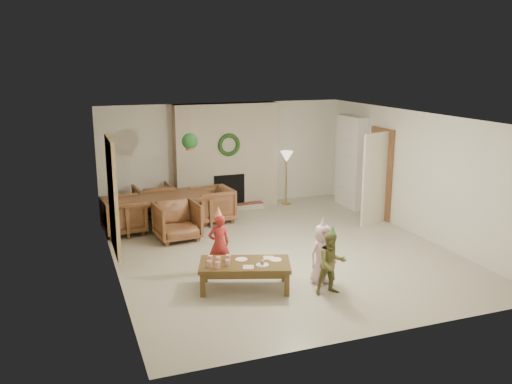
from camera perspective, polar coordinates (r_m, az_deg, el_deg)
name	(u,v)px	position (r m, az deg, el deg)	size (l,w,h in m)	color
floor	(278,249)	(10.33, 2.34, -6.03)	(7.00, 7.00, 0.00)	#B7B29E
ceiling	(279,117)	(9.77, 2.48, 7.90)	(7.00, 7.00, 0.00)	white
wall_back	(224,155)	(13.22, -3.40, 3.96)	(7.00, 7.00, 0.00)	silver
wall_front	(385,244)	(7.00, 13.44, -5.37)	(7.00, 7.00, 0.00)	silver
wall_left	(111,199)	(9.28, -14.98, -0.72)	(7.00, 7.00, 0.00)	silver
wall_right	(416,174)	(11.44, 16.45, 1.87)	(7.00, 7.00, 0.00)	silver
fireplace_mass	(226,156)	(13.03, -3.14, 3.82)	(2.50, 0.40, 2.50)	#4C2014
fireplace_hearth	(231,207)	(12.96, -2.62, -1.62)	(1.60, 0.30, 0.12)	maroon
fireplace_firebox	(229,190)	(13.02, -2.86, 0.22)	(0.75, 0.12, 0.75)	black
fireplace_wreath	(229,145)	(12.76, -2.86, 4.98)	(0.54, 0.54, 0.10)	#183D17
floor_lamp_base	(286,203)	(13.50, 3.18, -1.20)	(0.25, 0.25, 0.03)	gold
floor_lamp_post	(286,180)	(13.36, 3.21, 1.31)	(0.03, 0.03, 1.19)	gold
floor_lamp_shade	(287,157)	(13.25, 3.24, 3.73)	(0.32, 0.32, 0.27)	beige
bookshelf_carcass	(351,162)	(13.27, 9.99, 3.16)	(0.30, 1.00, 2.20)	white
bookshelf_shelf_a	(349,188)	(13.39, 9.80, 0.42)	(0.30, 0.92, 0.03)	white
bookshelf_shelf_b	(350,172)	(13.31, 9.87, 2.09)	(0.30, 0.92, 0.03)	white
bookshelf_shelf_c	(351,156)	(13.23, 9.94, 3.79)	(0.30, 0.92, 0.03)	white
bookshelf_shelf_d	(351,139)	(13.17, 10.01, 5.50)	(0.30, 0.92, 0.03)	white
books_row_lower	(352,184)	(13.22, 10.07, 0.86)	(0.20, 0.40, 0.24)	#A02E1D
books_row_mid	(349,166)	(13.31, 9.71, 2.72)	(0.20, 0.44, 0.24)	#25638A
books_row_upper	(352,151)	(13.12, 10.11, 4.27)	(0.20, 0.36, 0.22)	#B97327
door_frame	(381,173)	(12.43, 12.97, 1.92)	(0.05, 0.86, 2.04)	brown
door_leaf	(375,179)	(11.92, 12.42, 1.35)	(0.05, 0.80, 2.00)	beige
curtain_panel	(113,196)	(9.48, -14.85, -0.41)	(0.06, 1.20, 2.00)	beige
dining_table	(165,212)	(11.67, -9.57, -2.09)	(1.97, 1.10, 0.69)	brown
dining_chair_near	(177,221)	(10.86, -8.29, -3.04)	(0.82, 0.84, 0.76)	brown
dining_chair_far	(154,201)	(12.46, -10.70, -0.95)	(0.82, 0.84, 0.76)	brown
dining_chair_left	(124,215)	(11.46, -13.73, -2.40)	(0.82, 0.84, 0.76)	brown
dining_chair_right	(212,205)	(11.99, -4.62, -1.34)	(0.82, 0.84, 0.76)	brown
hanging_plant_cord	(189,130)	(10.84, -7.02, 6.53)	(0.01, 0.01, 0.70)	tan
hanging_plant_pot	(190,147)	(10.89, -6.97, 4.70)	(0.16, 0.16, 0.12)	#9E4B33
hanging_plant_foliage	(190,141)	(10.87, -6.99, 5.33)	(0.32, 0.32, 0.32)	#17471D
coffee_table_top	(245,265)	(8.49, -1.19, -7.64)	(1.40, 0.70, 0.06)	brown
coffee_table_apron	(245,269)	(8.51, -1.19, -8.12)	(1.30, 0.59, 0.09)	brown
coffee_leg_fl	(203,285)	(8.33, -5.63, -9.75)	(0.08, 0.08, 0.37)	brown
coffee_leg_fr	(287,285)	(8.33, 3.27, -9.70)	(0.08, 0.08, 0.37)	brown
coffee_leg_bl	(205,271)	(8.86, -5.36, -8.27)	(0.08, 0.08, 0.37)	brown
coffee_leg_br	(284,270)	(8.85, 2.99, -8.23)	(0.08, 0.08, 0.37)	brown
cup_a	(209,264)	(8.32, -4.94, -7.53)	(0.08, 0.08, 0.10)	silver
cup_b	(210,259)	(8.52, -4.85, -7.01)	(0.08, 0.08, 0.10)	silver
cup_c	(218,265)	(8.27, -4.06, -7.67)	(0.08, 0.08, 0.10)	silver
cup_d	(218,260)	(8.47, -3.99, -7.14)	(0.08, 0.08, 0.10)	silver
cup_e	(228,263)	(8.34, -2.99, -7.46)	(0.08, 0.08, 0.10)	silver
cup_f	(228,258)	(8.54, -2.95, -6.93)	(0.08, 0.08, 0.10)	silver
plate_a	(241,259)	(8.59, -1.55, -7.10)	(0.19, 0.19, 0.01)	white
plate_b	(262,265)	(8.38, 0.67, -7.67)	(0.19, 0.19, 0.01)	white
plate_c	(276,260)	(8.59, 2.08, -7.12)	(0.19, 0.19, 0.01)	white
food_scoop	(262,262)	(8.36, 0.68, -7.40)	(0.08, 0.08, 0.08)	tan
napkin_left	(248,267)	(8.29, -0.81, -7.90)	(0.16, 0.16, 0.01)	#EFB0C1
napkin_right	(269,258)	(8.66, 1.33, -6.93)	(0.16, 0.16, 0.01)	#EFB0C1
child_red	(219,244)	(9.06, -3.91, -5.49)	(0.37, 0.25, 1.02)	#A22522
party_hat_red	(218,212)	(8.89, -3.97, -2.11)	(0.14, 0.14, 0.19)	#F6CD52
child_plaid	(331,263)	(8.36, 7.95, -7.44)	(0.48, 0.37, 0.99)	#925E28
party_hat_plaid	(333,230)	(8.18, 8.07, -3.98)	(0.12, 0.12, 0.16)	#4AAE50
child_pink	(322,254)	(8.74, 7.00, -6.48)	(0.48, 0.31, 0.97)	#FFCBDA
party_hat_pink	(323,222)	(8.57, 7.11, -3.18)	(0.13, 0.13, 0.18)	silver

